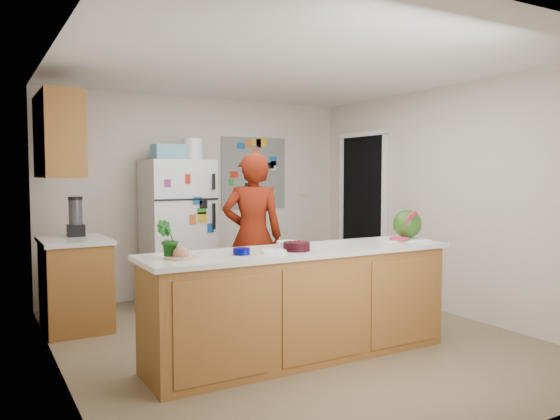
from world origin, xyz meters
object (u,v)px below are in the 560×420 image
watermelon (407,224)px  refrigerator (177,232)px  cherry_bowl (297,246)px  person (253,236)px

watermelon → refrigerator: bearing=122.1°
watermelon → cherry_bowl: watermelon is taller
person → watermelon: bearing=151.0°
cherry_bowl → refrigerator: bearing=93.4°
refrigerator → watermelon: bearing=-57.9°
person → watermelon: size_ratio=6.57×
refrigerator → person: 1.14m
cherry_bowl → watermelon: bearing=6.4°
refrigerator → watermelon: refrigerator is taller
person → watermelon: 1.63m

